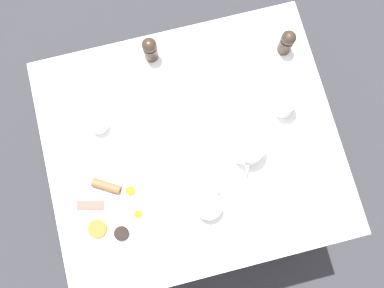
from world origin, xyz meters
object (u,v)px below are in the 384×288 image
teapot_near (248,146)px  pepper_grinder (287,42)px  breakfast_plate (115,209)px  fork_by_plate (188,75)px  creamer_jug (98,124)px  water_glass_tall (285,104)px  teacup_with_saucer_left (208,207)px  knife_by_plate (171,137)px  spoon_for_tea (239,88)px  napkin_folded (302,203)px  salt_grinder (150,49)px

teapot_near → pepper_grinder: teapot_near is taller
breakfast_plate → fork_by_plate: breakfast_plate is taller
teapot_near → creamer_jug: bearing=-94.5°
water_glass_tall → fork_by_plate: bearing=55.4°
breakfast_plate → teacup_with_saucer_left: teacup_with_saucer_left is taller
knife_by_plate → spoon_for_tea: 0.28m
napkin_folded → breakfast_plate: bearing=77.7°
teacup_with_saucer_left → fork_by_plate: (0.44, -0.05, -0.03)m
teapot_near → napkin_folded: (-0.21, -0.12, -0.05)m
creamer_jug → spoon_for_tea: creamer_jug is taller
pepper_grinder → fork_by_plate: bearing=91.8°
salt_grinder → knife_by_plate: (-0.29, 0.00, -0.06)m
pepper_grinder → napkin_folded: bearing=169.7°
teacup_with_saucer_left → water_glass_tall: water_glass_tall is taller
pepper_grinder → fork_by_plate: (-0.01, 0.34, -0.06)m
pepper_grinder → knife_by_plate: pepper_grinder is taller
breakfast_plate → water_glass_tall: 0.63m
knife_by_plate → teacup_with_saucer_left: bearing=-166.9°
creamer_jug → pepper_grinder: (0.11, -0.66, 0.03)m
teacup_with_saucer_left → pepper_grinder: bearing=-40.2°
water_glass_tall → salt_grinder: 0.47m
water_glass_tall → fork_by_plate: (0.19, 0.27, -0.04)m
breakfast_plate → spoon_for_tea: bearing=-59.1°
fork_by_plate → salt_grinder: bearing=46.8°
teacup_with_saucer_left → salt_grinder: salt_grinder is taller
teapot_near → teacup_with_saucer_left: bearing=-29.1°
fork_by_plate → spoon_for_tea: 0.18m
teapot_near → knife_by_plate: size_ratio=1.03×
teacup_with_saucer_left → napkin_folded: teacup_with_saucer_left is taller
teapot_near → salt_grinder: (0.39, 0.22, 0.01)m
creamer_jug → teapot_near: bearing=-113.6°
teapot_near → creamer_jug: teapot_near is taller
napkin_folded → knife_by_plate: bearing=48.4°
breakfast_plate → fork_by_plate: size_ratio=1.96×
teapot_near → pepper_grinder: bearing=163.8°
pepper_grinder → napkin_folded: pepper_grinder is taller
napkin_folded → knife_by_plate: size_ratio=0.95×
spoon_for_tea → water_glass_tall: bearing=-130.5°
creamer_jug → salt_grinder: (0.20, -0.22, 0.03)m
breakfast_plate → teapot_near: bearing=-79.5°
breakfast_plate → napkin_folded: breakfast_plate is taller
teacup_with_saucer_left → spoon_for_tea: size_ratio=0.90×
breakfast_plate → teapot_near: teapot_near is taller
creamer_jug → fork_by_plate: bearing=-72.8°
fork_by_plate → spoon_for_tea: bearing=-119.4°
creamer_jug → napkin_folded: creamer_jug is taller
knife_by_plate → teapot_near: bearing=-113.9°
knife_by_plate → spoon_for_tea: same height
creamer_jug → spoon_for_tea: size_ratio=0.55×
fork_by_plate → creamer_jug: bearing=107.2°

